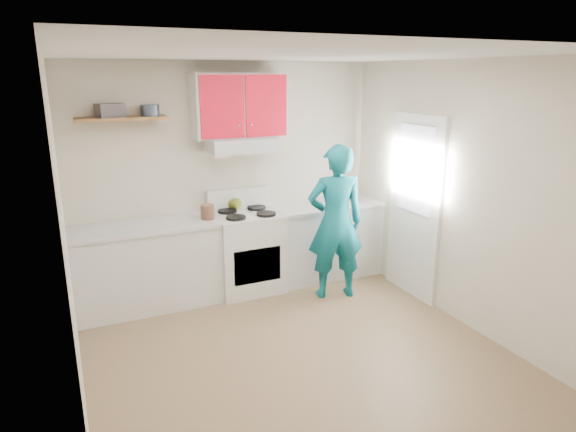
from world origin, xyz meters
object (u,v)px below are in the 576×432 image
stove (247,252)px  crock (208,213)px  kettle (235,203)px  tin (150,110)px  person (336,222)px

stove → crock: bearing=-177.5°
kettle → crock: size_ratio=0.93×
tin → person: size_ratio=0.11×
kettle → person: size_ratio=0.10×
tin → person: (1.80, -0.74, -1.22)m
crock → person: size_ratio=0.10×
tin → person: tin is taller
kettle → person: 1.22m
stove → person: person is taller
stove → tin: size_ratio=4.82×
tin → stove: bearing=-9.1°
stove → crock: crock is taller
tin → person: 2.30m
stove → kettle: size_ratio=5.44×
stove → tin: 1.91m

